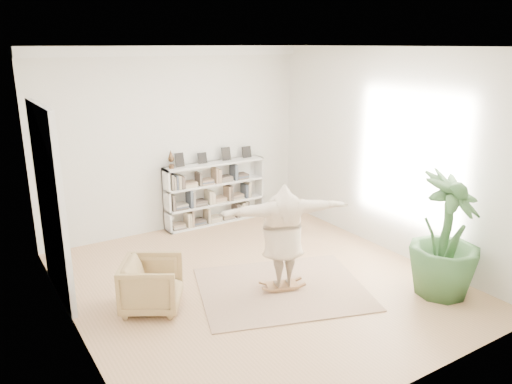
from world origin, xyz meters
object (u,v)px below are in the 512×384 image
armchair (152,285)px  bookshelf (215,193)px  houseplant (446,236)px  person (283,234)px  rocker_board (282,285)px

armchair → bookshelf: bearing=-10.5°
armchair → houseplant: size_ratio=0.44×
bookshelf → houseplant: (1.40, -4.62, 0.30)m
bookshelf → person: bearing=-99.6°
bookshelf → armchair: size_ratio=2.70×
armchair → person: 2.04m
houseplant → armchair: bearing=153.7°
person → houseplant: (1.95, -1.38, 0.01)m
armchair → houseplant: bearing=-84.9°
houseplant → rocker_board: bearing=144.7°
person → armchair: bearing=3.3°
bookshelf → houseplant: houseplant is taller
rocker_board → person: size_ratio=0.27×
rocker_board → houseplant: size_ratio=0.29×
rocker_board → houseplant: (1.95, -1.38, 0.87)m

